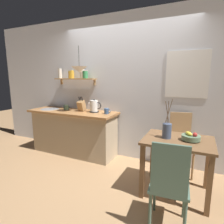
% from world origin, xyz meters
% --- Properties ---
extents(ground_plane, '(14.00, 14.00, 0.00)m').
position_xyz_m(ground_plane, '(0.00, 0.00, 0.00)').
color(ground_plane, '#A87F56').
extents(back_wall, '(6.80, 0.11, 2.70)m').
position_xyz_m(back_wall, '(0.20, 0.65, 1.35)').
color(back_wall, silver).
rests_on(back_wall, ground_plane).
extents(kitchen_counter, '(1.83, 0.63, 0.89)m').
position_xyz_m(kitchen_counter, '(-1.00, 0.32, 0.45)').
color(kitchen_counter, tan).
rests_on(kitchen_counter, ground_plane).
extents(wall_shelf, '(0.93, 0.20, 0.34)m').
position_xyz_m(wall_shelf, '(-1.05, 0.49, 1.58)').
color(wall_shelf, tan).
extents(dining_table, '(0.87, 0.69, 0.76)m').
position_xyz_m(dining_table, '(1.07, -0.22, 0.62)').
color(dining_table, brown).
rests_on(dining_table, ground_plane).
extents(dining_chair_near, '(0.42, 0.44, 0.98)m').
position_xyz_m(dining_chair_near, '(1.07, -0.93, 0.54)').
color(dining_chair_near, '#4C6B5B').
rests_on(dining_chair_near, ground_plane).
extents(dining_chair_far, '(0.47, 0.48, 0.99)m').
position_xyz_m(dining_chair_far, '(1.05, 0.42, 0.54)').
color(dining_chair_far, tan).
rests_on(dining_chair_far, ground_plane).
extents(fruit_bowl, '(0.23, 0.23, 0.12)m').
position_xyz_m(fruit_bowl, '(1.22, -0.21, 0.81)').
color(fruit_bowl, slate).
rests_on(fruit_bowl, dining_table).
extents(twig_vase, '(0.12, 0.12, 0.52)m').
position_xyz_m(twig_vase, '(0.92, -0.23, 0.87)').
color(twig_vase, '#475675').
rests_on(twig_vase, dining_table).
extents(electric_kettle, '(0.27, 0.18, 0.25)m').
position_xyz_m(electric_kettle, '(-0.53, 0.37, 1.00)').
color(electric_kettle, black).
rests_on(electric_kettle, kitchen_counter).
extents(knife_block, '(0.12, 0.17, 0.29)m').
position_xyz_m(knife_block, '(-0.82, 0.36, 1.00)').
color(knife_block, tan).
rests_on(knife_block, kitchen_counter).
extents(coffee_mug_by_sink, '(0.14, 0.10, 0.10)m').
position_xyz_m(coffee_mug_by_sink, '(-1.20, 0.36, 0.94)').
color(coffee_mug_by_sink, slate).
rests_on(coffee_mug_by_sink, kitchen_counter).
extents(coffee_mug_spare, '(0.13, 0.09, 0.10)m').
position_xyz_m(coffee_mug_spare, '(-0.25, 0.33, 0.94)').
color(coffee_mug_spare, '#3D5B89').
rests_on(coffee_mug_spare, kitchen_counter).
extents(pendant_lamp, '(0.30, 0.30, 0.47)m').
position_xyz_m(pendant_lamp, '(-0.75, 0.22, 1.69)').
color(pendant_lamp, black).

